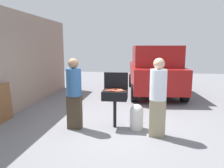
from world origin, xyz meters
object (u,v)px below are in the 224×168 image
hot_dog_0 (114,91)px  hot_dog_12 (120,90)px  propane_tank (137,116)px  person_left (74,91)px  hot_dog_4 (119,91)px  hot_dog_13 (119,89)px  hot_dog_5 (119,90)px  hot_dog_6 (120,90)px  hot_dog_10 (111,90)px  hot_dog_1 (108,89)px  hot_dog_7 (107,91)px  hot_dog_9 (112,90)px  hot_dog_8 (118,91)px  parked_minivan (154,70)px  leaning_board (1,104)px  hot_dog_2 (116,91)px  hot_dog_11 (123,91)px  bbq_grill (115,96)px  person_right (158,95)px  hot_dog_3 (114,89)px

hot_dog_0 → hot_dog_12: size_ratio=1.00×
propane_tank → person_left: (-1.49, -0.17, 0.61)m
hot_dog_4 → hot_dog_13: same height
hot_dog_5 → hot_dog_12: bearing=-48.3°
hot_dog_4 → hot_dog_6: same height
hot_dog_0 → hot_dog_13: size_ratio=1.00×
hot_dog_10 → hot_dog_12: same height
hot_dog_1 → hot_dog_7: 0.17m
person_left → hot_dog_12: bearing=16.7°
hot_dog_9 → hot_dog_5: bearing=0.4°
hot_dog_0 → propane_tank: 0.83m
hot_dog_8 → hot_dog_5: bearing=80.3°
parked_minivan → hot_dog_6: bearing=71.2°
hot_dog_0 → hot_dog_10: 0.09m
hot_dog_13 → hot_dog_0: bearing=-113.7°
hot_dog_5 → propane_tank: (0.43, -0.06, -0.62)m
hot_dog_4 → leaning_board: (-3.10, 0.01, -0.43)m
hot_dog_2 → hot_dog_12: same height
hot_dog_12 → leaning_board: size_ratio=0.13×
hot_dog_7 → hot_dog_8: 0.26m
hot_dog_4 → hot_dog_5: 0.12m
hot_dog_5 → hot_dog_10: 0.20m
hot_dog_11 → hot_dog_12: bearing=148.9°
hot_dog_1 → hot_dog_8: bearing=-36.9°
bbq_grill → hot_dog_12: (0.14, -0.02, 0.16)m
person_right → hot_dog_5: bearing=-17.2°
hot_dog_11 → leaning_board: size_ratio=0.13×
hot_dog_4 → hot_dog_7: (-0.30, 0.01, 0.00)m
hot_dog_4 → person_right: size_ratio=0.07×
hot_dog_8 → parked_minivan: bearing=76.5°
bbq_grill → hot_dog_6: 0.21m
bbq_grill → hot_dog_12: hot_dog_12 is taller
hot_dog_12 → hot_dog_9: bearing=172.1°
hot_dog_5 → hot_dog_1: bearing=170.4°
hot_dog_8 → hot_dog_13: (0.00, 0.26, 0.00)m
hot_dog_11 → person_right: bearing=-23.9°
parked_minivan → leaning_board: size_ratio=4.48×
hot_dog_6 → hot_dog_1: bearing=-176.7°
propane_tank → hot_dog_12: bearing=175.8°
hot_dog_4 → hot_dog_13: (-0.04, 0.23, 0.00)m
hot_dog_0 → hot_dog_2: (0.06, 0.04, 0.00)m
hot_dog_10 → hot_dog_4: bearing=-18.2°
hot_dog_7 → person_left: bearing=-171.5°
hot_dog_5 → hot_dog_9: same height
hot_dog_0 → hot_dog_12: 0.17m
hot_dog_0 → hot_dog_5: size_ratio=1.00×
hot_dog_3 → hot_dog_11: same height
hot_dog_5 → hot_dog_13: (-0.03, 0.11, 0.00)m
hot_dog_2 → hot_dog_8: 0.08m
hot_dog_5 → person_left: (-1.06, -0.23, -0.01)m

